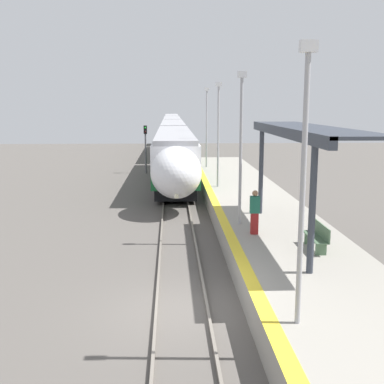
# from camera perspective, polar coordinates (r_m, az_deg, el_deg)

# --- Properties ---
(ground_plane) EXTENTS (120.00, 120.00, 0.00)m
(ground_plane) POSITION_cam_1_polar(r_m,az_deg,el_deg) (14.08, -1.21, -13.80)
(ground_plane) COLOR #56514C
(rail_left) EXTENTS (0.08, 90.00, 0.15)m
(rail_left) POSITION_cam_1_polar(r_m,az_deg,el_deg) (14.06, -4.24, -13.55)
(rail_left) COLOR slate
(rail_left) RESTS_ON ground_plane
(rail_right) EXTENTS (0.08, 90.00, 0.15)m
(rail_right) POSITION_cam_1_polar(r_m,az_deg,el_deg) (14.09, 1.80, -13.47)
(rail_right) COLOR slate
(rail_right) RESTS_ON ground_plane
(train) EXTENTS (2.85, 84.65, 3.79)m
(train) POSITION_cam_1_polar(r_m,az_deg,el_deg) (65.60, -2.33, 7.16)
(train) COLOR black
(train) RESTS_ON ground_plane
(platform_right) EXTENTS (4.50, 64.00, 0.91)m
(platform_right) POSITION_cam_1_polar(r_m,az_deg,el_deg) (14.55, 15.03, -11.44)
(platform_right) COLOR gray
(platform_right) RESTS_ON ground_plane
(platform_bench) EXTENTS (0.44, 1.74, 0.89)m
(platform_bench) POSITION_cam_1_polar(r_m,az_deg,el_deg) (16.90, 14.70, -5.03)
(platform_bench) COLOR #4C6B4C
(platform_bench) RESTS_ON platform_right
(person_waiting) EXTENTS (0.36, 0.22, 1.69)m
(person_waiting) POSITION_cam_1_polar(r_m,az_deg,el_deg) (18.34, 7.44, -2.31)
(person_waiting) COLOR maroon
(person_waiting) RESTS_ON platform_right
(railway_signal) EXTENTS (0.28, 0.28, 4.04)m
(railway_signal) POSITION_cam_1_polar(r_m,az_deg,el_deg) (41.06, -5.53, 5.69)
(railway_signal) COLOR #59595E
(railway_signal) RESTS_ON ground_plane
(lamppost_near) EXTENTS (0.36, 0.20, 6.14)m
(lamppost_near) POSITION_cam_1_polar(r_m,az_deg,el_deg) (10.51, 13.07, 2.50)
(lamppost_near) COLOR #9E9EA3
(lamppost_near) RESTS_ON platform_right
(lamppost_mid) EXTENTS (0.36, 0.20, 6.14)m
(lamppost_mid) POSITION_cam_1_polar(r_m,az_deg,el_deg) (19.50, 5.81, 6.19)
(lamppost_mid) COLOR #9E9EA3
(lamppost_mid) RESTS_ON platform_right
(lamppost_far) EXTENTS (0.36, 0.20, 6.14)m
(lamppost_far) POSITION_cam_1_polar(r_m,az_deg,el_deg) (28.62, 3.13, 7.52)
(lamppost_far) COLOR #9E9EA3
(lamppost_far) RESTS_ON platform_right
(lamppost_farthest) EXTENTS (0.36, 0.20, 6.14)m
(lamppost_farthest) POSITION_cam_1_polar(r_m,az_deg,el_deg) (37.79, 1.74, 8.20)
(lamppost_farthest) COLOR #9E9EA3
(lamppost_farthest) RESTS_ON platform_right
(station_canopy) EXTENTS (2.02, 10.88, 4.08)m
(station_canopy) POSITION_cam_1_polar(r_m,az_deg,el_deg) (17.85, 12.51, 6.68)
(station_canopy) COLOR #333842
(station_canopy) RESTS_ON platform_right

